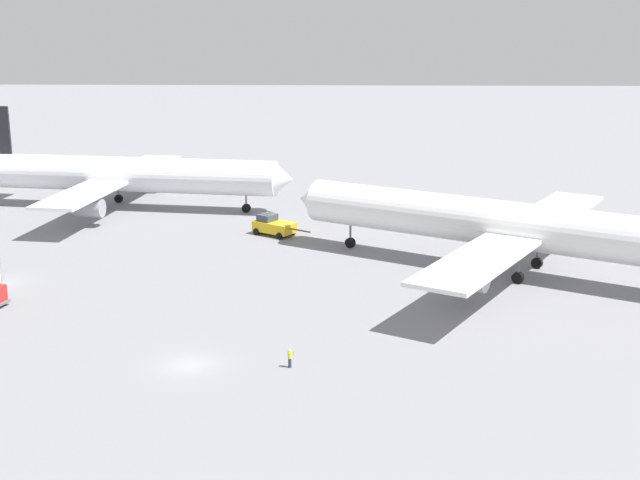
{
  "coord_description": "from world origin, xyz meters",
  "views": [
    {
      "loc": [
        12.84,
        -66.29,
        28.46
      ],
      "look_at": [
        10.32,
        26.46,
        4.0
      ],
      "focal_mm": 47.77,
      "sensor_mm": 36.0,
      "label": 1
    }
  ],
  "objects_px": {
    "airliner_being_pushed": "(505,225)",
    "ground_crew_marshaller_foreground": "(290,358)",
    "airliner_at_gate_left": "(126,175)",
    "pushback_tug": "(273,225)"
  },
  "relations": [
    {
      "from": "airliner_at_gate_left",
      "to": "airliner_being_pushed",
      "type": "height_order",
      "value": "airliner_being_pushed"
    },
    {
      "from": "airliner_being_pushed",
      "to": "ground_crew_marshaller_foreground",
      "type": "distance_m",
      "value": 36.54
    },
    {
      "from": "pushback_tug",
      "to": "ground_crew_marshaller_foreground",
      "type": "relative_size",
      "value": 4.96
    },
    {
      "from": "airliner_at_gate_left",
      "to": "pushback_tug",
      "type": "height_order",
      "value": "airliner_at_gate_left"
    },
    {
      "from": "airliner_at_gate_left",
      "to": "pushback_tug",
      "type": "bearing_deg",
      "value": -33.78
    },
    {
      "from": "pushback_tug",
      "to": "ground_crew_marshaller_foreground",
      "type": "xyz_separation_m",
      "value": [
        4.94,
        -44.55,
        -0.43
      ]
    },
    {
      "from": "airliner_at_gate_left",
      "to": "airliner_being_pushed",
      "type": "bearing_deg",
      "value": -32.07
    },
    {
      "from": "airliner_at_gate_left",
      "to": "ground_crew_marshaller_foreground",
      "type": "bearing_deg",
      "value": -64.63
    },
    {
      "from": "ground_crew_marshaller_foreground",
      "to": "airliner_at_gate_left",
      "type": "bearing_deg",
      "value": 115.37
    },
    {
      "from": "pushback_tug",
      "to": "airliner_being_pushed",
      "type": "bearing_deg",
      "value": -30.56
    }
  ]
}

